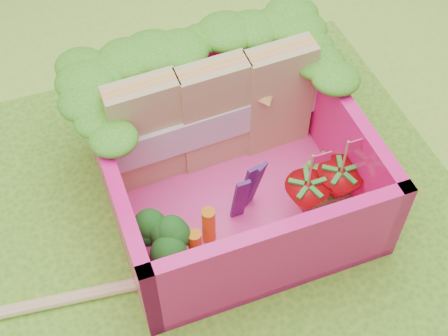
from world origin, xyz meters
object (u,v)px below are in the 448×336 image
chopsticks (72,298)px  strawberry_left (306,199)px  sandwich_stack (214,115)px  strawberry_right (338,186)px  bento_box (231,163)px  broccoli (166,237)px

chopsticks → strawberry_left: bearing=2.1°
sandwich_stack → strawberry_right: size_ratio=2.50×
strawberry_right → bento_box: bearing=151.6°
bento_box → sandwich_stack: bearing=89.0°
sandwich_stack → broccoli: (-0.45, -0.56, -0.13)m
sandwich_stack → bento_box: bearing=-91.0°
sandwich_stack → strawberry_right: bearing=-47.1°
broccoli → chopsticks: size_ratio=0.14×
bento_box → broccoli: 0.54m
bento_box → sandwich_stack: 0.28m
strawberry_left → sandwich_stack: bearing=119.0°
broccoli → strawberry_left: bearing=1.2°
sandwich_stack → chopsticks: 1.18m
broccoli → strawberry_right: size_ratio=0.71×
strawberry_left → strawberry_right: strawberry_right is taller
sandwich_stack → strawberry_right: 0.75m
sandwich_stack → broccoli: bearing=-128.9°
bento_box → broccoli: bearing=-146.4°
strawberry_left → broccoli: bearing=-178.8°
broccoli → strawberry_right: (0.95, 0.03, -0.06)m
bento_box → sandwich_stack: sandwich_stack is taller
bento_box → strawberry_left: bearing=-42.6°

